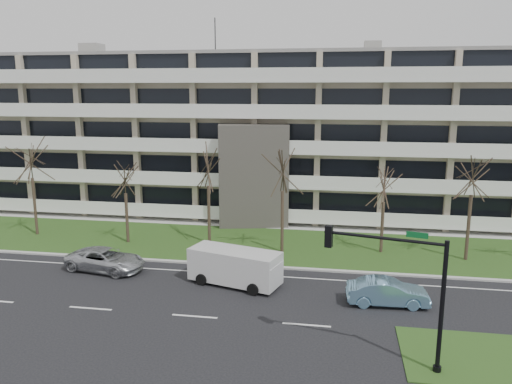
% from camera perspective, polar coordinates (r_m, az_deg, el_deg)
% --- Properties ---
extents(ground, '(160.00, 160.00, 0.00)m').
position_cam_1_polar(ground, '(27.77, -7.03, -13.93)').
color(ground, black).
rests_on(ground, ground).
extents(grass_verge, '(90.00, 10.00, 0.06)m').
position_cam_1_polar(grass_verge, '(39.53, -1.66, -5.88)').
color(grass_verge, '#2A4A18').
rests_on(grass_verge, ground).
extents(curb, '(90.00, 0.35, 0.12)m').
position_cam_1_polar(curb, '(34.89, -3.27, -8.28)').
color(curb, '#B2B2AD').
rests_on(curb, ground).
extents(sidewalk, '(90.00, 2.00, 0.08)m').
position_cam_1_polar(sidewalk, '(44.71, -0.29, -3.77)').
color(sidewalk, '#B2B2AD').
rests_on(sidewalk, ground).
extents(grass_median, '(7.00, 5.00, 0.06)m').
position_cam_1_polar(grass_median, '(25.86, 24.29, -16.93)').
color(grass_median, '#2A4A18').
rests_on(grass_median, ground).
extents(lane_edge_line, '(90.00, 0.12, 0.01)m').
position_cam_1_polar(lane_edge_line, '(33.54, -3.85, -9.23)').
color(lane_edge_line, white).
rests_on(lane_edge_line, ground).
extents(apartment_building, '(60.50, 15.10, 18.75)m').
position_cam_1_polar(apartment_building, '(50.01, 1.03, 6.71)').
color(apartment_building, tan).
rests_on(apartment_building, ground).
extents(silver_pickup, '(5.69, 3.33, 1.49)m').
position_cam_1_polar(silver_pickup, '(35.22, -16.81, -7.41)').
color(silver_pickup, silver).
rests_on(silver_pickup, ground).
extents(blue_sedan, '(4.64, 1.86, 1.50)m').
position_cam_1_polar(blue_sedan, '(29.58, 14.78, -11.00)').
color(blue_sedan, '#79ADD2').
rests_on(blue_sedan, ground).
extents(white_van, '(6.05, 3.61, 2.21)m').
position_cam_1_polar(white_van, '(31.24, -2.32, -8.24)').
color(white_van, silver).
rests_on(white_van, ground).
extents(traffic_signal, '(5.19, 1.51, 6.14)m').
position_cam_1_polar(traffic_signal, '(22.54, 16.20, -9.57)').
color(traffic_signal, black).
rests_on(traffic_signal, ground).
extents(tree_1, '(4.30, 4.30, 8.60)m').
position_cam_1_polar(tree_1, '(44.43, -24.40, 3.84)').
color(tree_1, '#382B21').
rests_on(tree_1, ground).
extents(tree_2, '(3.56, 3.56, 7.11)m').
position_cam_1_polar(tree_2, '(39.83, -14.80, 2.01)').
color(tree_2, '#382B21').
rests_on(tree_2, ground).
extents(tree_3, '(4.16, 4.16, 8.33)m').
position_cam_1_polar(tree_3, '(38.17, -5.51, 3.38)').
color(tree_3, '#382B21').
rests_on(tree_3, ground).
extents(tree_4, '(4.18, 4.18, 8.36)m').
position_cam_1_polar(tree_4, '(36.03, 3.09, 2.96)').
color(tree_4, '#382B21').
rests_on(tree_4, ground).
extents(tree_5, '(3.45, 3.45, 6.89)m').
position_cam_1_polar(tree_5, '(37.29, 14.47, 1.11)').
color(tree_5, '#382B21').
rests_on(tree_5, ground).
extents(tree_6, '(4.24, 4.24, 8.49)m').
position_cam_1_polar(tree_6, '(37.35, 23.61, 2.46)').
color(tree_6, '#382B21').
rests_on(tree_6, ground).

